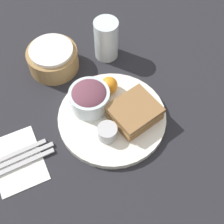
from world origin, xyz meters
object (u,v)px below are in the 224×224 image
at_px(drink_glass, 106,39).
at_px(bread_basket, 53,58).
at_px(fork, 19,165).
at_px(knife, 17,159).
at_px(dressing_cup, 107,132).
at_px(plate, 112,117).
at_px(salad_bowl, 89,97).
at_px(spoon, 15,154).
at_px(sandwich, 134,112).

bearing_deg(drink_glass, bread_basket, 172.76).
xyz_separation_m(drink_glass, bread_basket, (-0.17, 0.02, -0.03)).
xyz_separation_m(fork, knife, (-0.00, 0.02, 0.00)).
relative_size(dressing_cup, drink_glass, 0.40).
bearing_deg(plate, drink_glass, 69.10).
height_order(dressing_cup, bread_basket, bread_basket).
bearing_deg(plate, knife, -178.10).
xyz_separation_m(drink_glass, knife, (-0.37, -0.24, -0.06)).
bearing_deg(fork, salad_bowl, -161.73).
relative_size(plate, dressing_cup, 5.69).
distance_m(plate, dressing_cup, 0.07).
height_order(fork, spoon, same).
height_order(plate, bread_basket, bread_basket).
bearing_deg(bread_basket, drink_glass, -7.24).
bearing_deg(fork, bread_basket, -126.72).
relative_size(bread_basket, fork, 0.81).
distance_m(bread_basket, spoon, 0.32).
bearing_deg(drink_glass, dressing_cup, -114.00).
bearing_deg(salad_bowl, sandwich, -43.08).
distance_m(plate, drink_glass, 0.26).
bearing_deg(drink_glass, knife, -146.67).
distance_m(plate, salad_bowl, 0.09).
distance_m(knife, spoon, 0.02).
relative_size(salad_bowl, knife, 0.57).
relative_size(sandwich, knife, 0.72).
bearing_deg(plate, spoon, 178.24).
bearing_deg(bread_basket, plate, -72.02).
relative_size(sandwich, fork, 0.76).
bearing_deg(sandwich, plate, 152.29).
relative_size(plate, knife, 1.51).
bearing_deg(bread_basket, knife, -126.68).
relative_size(plate, spoon, 1.76).
xyz_separation_m(fork, spoon, (-0.00, 0.04, 0.00)).
distance_m(sandwich, fork, 0.34).
relative_size(bread_basket, knife, 0.77).
distance_m(sandwich, salad_bowl, 0.13).
bearing_deg(fork, sandwich, 177.88).
bearing_deg(salad_bowl, fork, -159.84).
bearing_deg(plate, sandwich, -27.71).
bearing_deg(bread_basket, salad_bowl, -77.85).
height_order(drink_glass, knife, drink_glass).
bearing_deg(knife, drink_glass, -148.56).
bearing_deg(sandwich, fork, 179.77).
xyz_separation_m(dressing_cup, bread_basket, (-0.05, 0.31, 0.00)).
distance_m(sandwich, drink_glass, 0.27).
height_order(plate, fork, plate).
distance_m(bread_basket, knife, 0.33).
height_order(knife, spoon, same).
relative_size(sandwich, spoon, 0.84).
xyz_separation_m(plate, dressing_cup, (-0.04, -0.05, 0.03)).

